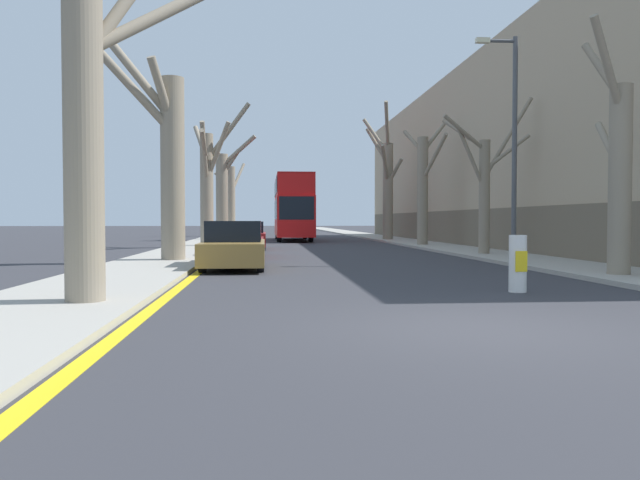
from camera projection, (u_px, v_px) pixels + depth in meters
ground_plane at (476, 329)px, 8.35m from camera, size 300.00×300.00×0.00m
sidewalk_left at (227, 235)px, 57.58m from camera, size 2.99×120.00×0.12m
sidewalk_right at (363, 235)px, 58.69m from camera, size 2.99×120.00×0.12m
building_facade_right at (531, 160)px, 36.80m from camera, size 10.08×49.22×10.01m
kerb_line_stripe at (245, 236)px, 57.73m from camera, size 0.24×120.00×0.01m
street_tree_left_0 at (88, 85)px, 10.29m from camera, size 3.38×2.42×8.21m
street_tree_left_1 at (168, 158)px, 21.02m from camera, size 2.84×1.82×7.88m
street_tree_left_2 at (208, 180)px, 32.94m from camera, size 3.27×4.59×7.70m
street_tree_left_3 at (223, 192)px, 44.20m from camera, size 2.91×2.71×7.47m
street_tree_left_4 at (231, 198)px, 55.85m from camera, size 2.83×2.91×7.70m
street_tree_right_0 at (618, 169)px, 15.42m from camera, size 2.11×3.31×6.19m
street_tree_right_1 at (484, 184)px, 24.96m from camera, size 3.62×2.56×6.26m
street_tree_right_2 at (423, 186)px, 34.13m from camera, size 2.46×3.18×7.04m
street_tree_right_3 at (387, 182)px, 43.61m from camera, size 2.59×3.73×9.44m
double_decker_bus at (293, 205)px, 44.64m from camera, size 2.48×11.07×4.52m
parked_car_0 at (234, 246)px, 18.75m from camera, size 1.82×4.56×1.43m
parked_car_1 at (242, 241)px, 24.57m from camera, size 1.71×4.34×1.36m
parked_car_2 at (247, 236)px, 31.01m from camera, size 1.90×4.14×1.39m
lamp_post at (511, 137)px, 20.31m from camera, size 1.40×0.20×7.41m
traffic_bollard at (518, 264)px, 12.60m from camera, size 0.35×0.36×1.15m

